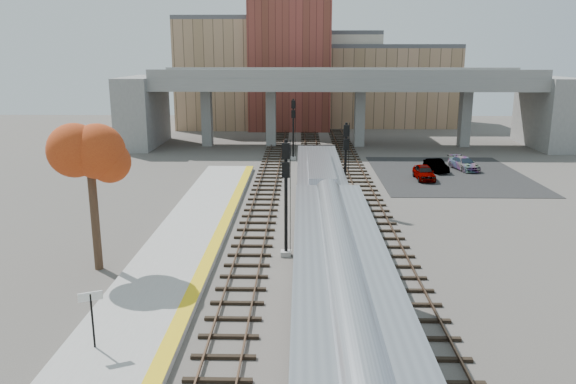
# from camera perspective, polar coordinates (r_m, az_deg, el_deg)

# --- Properties ---
(ground) EXTENTS (160.00, 160.00, 0.00)m
(ground) POSITION_cam_1_polar(r_m,az_deg,el_deg) (27.34, 1.83, -10.55)
(ground) COLOR #47423D
(ground) RESTS_ON ground
(platform) EXTENTS (4.50, 60.00, 0.35)m
(platform) POSITION_cam_1_polar(r_m,az_deg,el_deg) (28.14, -13.32, -9.82)
(platform) COLOR #9E9E99
(platform) RESTS_ON ground
(yellow_strip) EXTENTS (0.70, 60.00, 0.01)m
(yellow_strip) POSITION_cam_1_polar(r_m,az_deg,el_deg) (27.66, -9.48, -9.64)
(yellow_strip) COLOR yellow
(yellow_strip) RESTS_ON platform
(tracks) EXTENTS (10.70, 95.00, 0.25)m
(tracks) POSITION_cam_1_polar(r_m,az_deg,el_deg) (39.06, 3.05, -2.83)
(tracks) COLOR black
(tracks) RESTS_ON ground
(overpass) EXTENTS (54.00, 12.00, 9.50)m
(overpass) POSITION_cam_1_polar(r_m,az_deg,el_deg) (70.29, 5.63, 9.38)
(overpass) COLOR slate
(overpass) RESTS_ON ground
(buildings_far) EXTENTS (43.00, 21.00, 20.60)m
(buildings_far) POSITION_cam_1_polar(r_m,az_deg,el_deg) (91.53, 2.32, 11.78)
(buildings_far) COLOR tan
(buildings_far) RESTS_ON ground
(parking_lot) EXTENTS (14.00, 18.00, 0.04)m
(parking_lot) POSITION_cam_1_polar(r_m,az_deg,el_deg) (55.93, 16.08, 1.73)
(parking_lot) COLOR black
(parking_lot) RESTS_ON ground
(locomotive) EXTENTS (3.02, 19.05, 4.10)m
(locomotive) POSITION_cam_1_polar(r_m,az_deg,el_deg) (37.18, 3.26, -0.17)
(locomotive) COLOR #A8AAB2
(locomotive) RESTS_ON ground
(coach) EXTENTS (3.03, 25.00, 5.00)m
(coach) POSITION_cam_1_polar(r_m,az_deg,el_deg) (15.97, 6.07, -18.47)
(coach) COLOR #A8AAB2
(coach) RESTS_ON ground
(signal_mast_near) EXTENTS (0.60, 0.64, 6.73)m
(signal_mast_near) POSITION_cam_1_polar(r_m,az_deg,el_deg) (31.38, -0.21, -0.92)
(signal_mast_near) COLOR #9E9E99
(signal_mast_near) RESTS_ON ground
(signal_mast_mid) EXTENTS (0.60, 0.64, 6.45)m
(signal_mast_mid) POSITION_cam_1_polar(r_m,az_deg,el_deg) (41.41, 5.84, 2.38)
(signal_mast_mid) COLOR #9E9E99
(signal_mast_mid) RESTS_ON ground
(signal_mast_far) EXTENTS (0.60, 0.64, 6.56)m
(signal_mast_far) POSITION_cam_1_polar(r_m,az_deg,el_deg) (61.01, 0.53, 6.25)
(signal_mast_far) COLOR #9E9E99
(signal_mast_far) RESTS_ON ground
(station_sign) EXTENTS (0.84, 0.42, 2.27)m
(station_sign) POSITION_cam_1_polar(r_m,az_deg,el_deg) (22.86, -19.34, -11.06)
(station_sign) COLOR black
(station_sign) RESTS_ON platform
(tree) EXTENTS (3.60, 3.60, 8.22)m
(tree) POSITION_cam_1_polar(r_m,az_deg,el_deg) (30.64, -19.50, 3.30)
(tree) COLOR #382619
(tree) RESTS_ON ground
(car_a) EXTENTS (1.62, 3.94, 1.34)m
(car_a) POSITION_cam_1_polar(r_m,az_deg,el_deg) (52.88, 13.66, 1.96)
(car_a) COLOR #99999E
(car_a) RESTS_ON parking_lot
(car_b) EXTENTS (1.90, 3.81, 1.20)m
(car_b) POSITION_cam_1_polar(r_m,az_deg,el_deg) (56.80, 14.82, 2.63)
(car_b) COLOR #99999E
(car_b) RESTS_ON parking_lot
(car_c) EXTENTS (2.69, 4.55, 1.24)m
(car_c) POSITION_cam_1_polar(r_m,az_deg,el_deg) (58.47, 17.46, 2.78)
(car_c) COLOR #99999E
(car_c) RESTS_ON parking_lot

